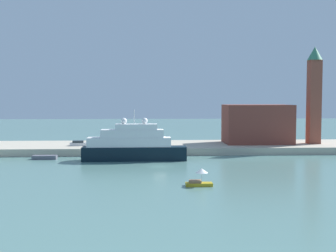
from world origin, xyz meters
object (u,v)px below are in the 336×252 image
at_px(large_yacht, 133,146).
at_px(mooring_bollard, 145,147).
at_px(parked_car, 79,143).
at_px(person_figure, 101,143).
at_px(harbor_building, 257,124).
at_px(small_motorboat, 199,179).
at_px(work_barge, 45,157).
at_px(bell_tower, 314,92).

relative_size(large_yacht, mooring_bollard, 31.68).
height_order(parked_car, mooring_bollard, parked_car).
bearing_deg(person_figure, harbor_building, 8.05).
height_order(small_motorboat, person_figure, person_figure).
bearing_deg(work_barge, person_figure, 39.17).
relative_size(harbor_building, mooring_bollard, 23.94).
bearing_deg(bell_tower, work_barge, -168.43).
xyz_separation_m(bell_tower, person_figure, (-54.57, -4.14, -12.74)).
distance_m(work_barge, mooring_bollard, 22.92).
distance_m(person_figure, mooring_bollard, 11.48).
bearing_deg(mooring_bollard, large_yacht, -107.48).
xyz_separation_m(large_yacht, mooring_bollard, (2.54, 8.06, -1.14)).
relative_size(parked_car, mooring_bollard, 6.20).
bearing_deg(large_yacht, bell_tower, 19.36).
bearing_deg(person_figure, work_barge, -140.83).
relative_size(work_barge, person_figure, 3.27).
distance_m(small_motorboat, work_barge, 43.79).
distance_m(large_yacht, harbor_building, 36.78).
relative_size(bell_tower, parked_car, 5.67).
height_order(work_barge, bell_tower, bell_tower).
xyz_separation_m(large_yacht, person_figure, (-8.18, 12.15, -0.74)).
bearing_deg(large_yacht, person_figure, 123.95).
relative_size(work_barge, bell_tower, 0.21).
height_order(work_barge, person_figure, person_figure).
bearing_deg(bell_tower, person_figure, -175.66).
distance_m(harbor_building, bell_tower, 16.78).
bearing_deg(bell_tower, parked_car, -178.00).
height_order(small_motorboat, bell_tower, bell_tower).
distance_m(large_yacht, bell_tower, 50.61).
bearing_deg(large_yacht, small_motorboat, -68.48).
xyz_separation_m(work_barge, parked_car, (5.84, 11.43, 1.88)).
relative_size(large_yacht, small_motorboat, 5.45).
bearing_deg(parked_car, mooring_bollard, -20.54).
xyz_separation_m(bell_tower, parked_car, (-60.25, -2.10, -12.94)).
bearing_deg(harbor_building, mooring_bollard, -161.62).
relative_size(person_figure, mooring_bollard, 2.28).
bearing_deg(small_motorboat, large_yacht, 111.52).
xyz_separation_m(work_barge, bell_tower, (66.09, 13.53, 14.81)).
relative_size(small_motorboat, work_barge, 0.78).
xyz_separation_m(work_barge, mooring_bollard, (22.23, 5.28, 1.68)).
relative_size(harbor_building, person_figure, 10.50).
xyz_separation_m(large_yacht, parked_car, (-13.86, 14.20, -0.94)).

